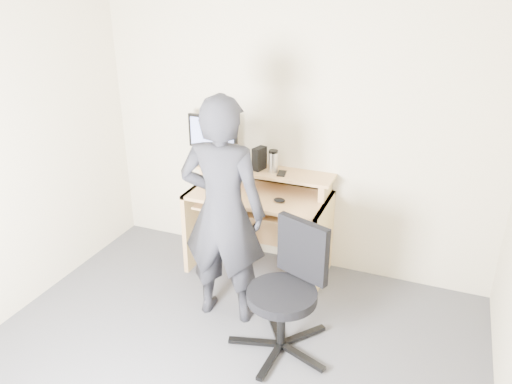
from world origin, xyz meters
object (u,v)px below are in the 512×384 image
Objects in this scene: office_chair at (289,285)px; person at (223,212)px; monitor at (213,135)px; desk at (262,211)px.

person is (-0.57, 0.18, 0.37)m from office_chair.
monitor is at bearing 157.74° from office_chair.
person reaches higher than monitor.
monitor is (-0.48, 0.05, 0.63)m from desk.
office_chair is 0.71m from person.
office_chair is (0.56, -0.93, -0.04)m from desk.
desk is 2.59× the size of monitor.
desk is at bearing -4.87° from monitor.
monitor is 1.58m from office_chair.
monitor is at bearing -64.52° from person.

